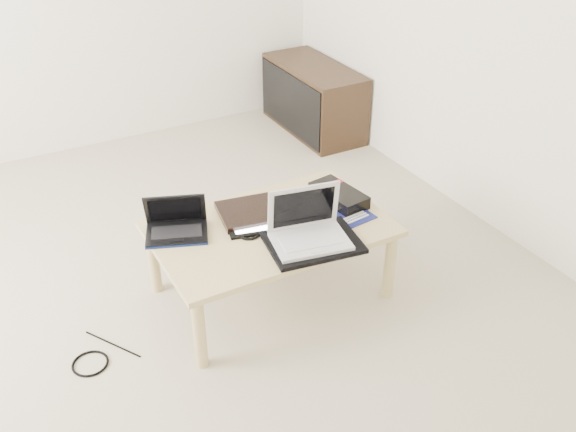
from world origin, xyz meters
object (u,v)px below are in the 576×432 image
netbook (176,225)px  gpu_box (339,195)px  coffee_table (270,234)px  white_laptop (308,229)px  media_cabinet (313,98)px

netbook → gpu_box: 0.82m
coffee_table → white_laptop: (0.09, -0.20, 0.12)m
media_cabinet → netbook: bearing=-137.8°
media_cabinet → white_laptop: bearing=-121.4°
coffee_table → netbook: (-0.41, 0.16, 0.09)m
media_cabinet → gpu_box: bearing=-116.6°
coffee_table → white_laptop: white_laptop is taller
white_laptop → gpu_box: (0.32, 0.24, -0.04)m
gpu_box → netbook: bearing=171.6°
coffee_table → gpu_box: (0.41, 0.04, 0.08)m
netbook → white_laptop: white_laptop is taller
coffee_table → media_cabinet: media_cabinet is taller
media_cabinet → white_laptop: (-1.11, -1.81, 0.22)m
media_cabinet → gpu_box: size_ratio=2.78×
coffee_table → gpu_box: size_ratio=3.40×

